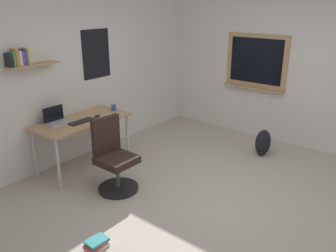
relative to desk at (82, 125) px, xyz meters
name	(u,v)px	position (x,y,z in m)	size (l,w,h in m)	color
ground_plane	(215,203)	(0.35, -2.04, -0.66)	(5.20, 5.20, 0.00)	#ADA393
wall_back	(80,72)	(0.34, 0.41, 0.65)	(5.00, 0.30, 2.60)	silver
wall_right	(298,68)	(2.79, -2.01, 0.64)	(0.22, 5.00, 2.60)	silver
desk	(82,125)	(0.00, 0.00, 0.00)	(1.37, 0.66, 0.73)	tan
office_chair	(114,160)	(-0.17, -0.82, -0.25)	(0.52, 0.52, 0.95)	black
laptop	(56,119)	(-0.31, 0.16, 0.13)	(0.31, 0.21, 0.23)	#ADAFB5
keyboard	(82,121)	(-0.07, -0.08, 0.08)	(0.37, 0.13, 0.02)	black
computer_mouse	(97,116)	(0.21, -0.08, 0.09)	(0.10, 0.06, 0.03)	#262628
coffee_mug	(114,108)	(0.58, -0.03, 0.12)	(0.08, 0.08, 0.09)	#334CA5
backpack	(263,143)	(2.02, -1.88, -0.45)	(0.32, 0.22, 0.42)	black
book_stack_on_floor	(97,244)	(-1.10, -1.55, -0.61)	(0.24, 0.17, 0.10)	silver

